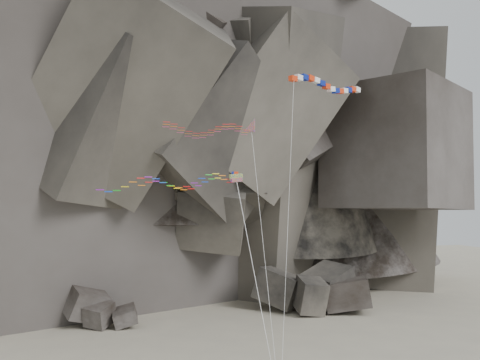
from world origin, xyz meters
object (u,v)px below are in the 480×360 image
object	(u,v)px
banner_kite	(327,87)
pennant_kite	(242,211)
parafoil_kite	(166,182)
delta_kite	(204,129)

from	to	relation	value
banner_kite	pennant_kite	world-z (taller)	banner_kite
banner_kite	parafoil_kite	xyz separation A→B (m)	(-15.68, -0.92, -9.34)
pennant_kite	delta_kite	bearing A→B (deg)	-158.44
banner_kite	pennant_kite	xyz separation A→B (m)	(-9.07, -1.29, -11.78)
delta_kite	parafoil_kite	bearing A→B (deg)	138.69
parafoil_kite	pennant_kite	size ratio (longest dim) A/B	0.99
delta_kite	parafoil_kite	size ratio (longest dim) A/B	1.26
parafoil_kite	pennant_kite	world-z (taller)	pennant_kite
banner_kite	pennant_kite	distance (m)	14.92
delta_kite	pennant_kite	xyz separation A→B (m)	(3.58, 0.75, -6.96)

